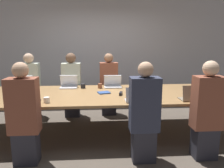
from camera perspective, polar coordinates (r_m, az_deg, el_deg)
The scene contains 22 objects.
ground_plane at distance 4.14m, azimuth -2.52°, elevation -12.54°, with size 24.00×24.00×0.00m, color brown.
curtain_wall at distance 5.84m, azimuth -3.21°, elevation 8.56°, with size 12.00×0.06×2.80m.
conference_table at distance 3.92m, azimuth -2.61°, elevation -3.08°, with size 4.73×1.50×0.74m.
laptop_far_left at distance 4.60m, azimuth -21.91°, elevation -0.23°, with size 0.34×0.28×0.26m.
person_far_left at distance 5.10m, azimuth -20.50°, elevation -0.62°, with size 0.40×0.24×1.41m.
bottle_far_left at distance 4.56m, azimuth -25.48°, elevation -0.31°, with size 0.08×0.08×0.23m.
laptop_far_midleft at distance 4.46m, azimuth -11.23°, elevation -0.00°, with size 0.34×0.25×0.25m.
person_far_midleft at distance 4.89m, azimuth -10.47°, elevation -0.53°, with size 0.40×0.24×1.42m.
cup_far_midleft at distance 4.36m, azimuth -7.58°, elevation -0.52°, with size 0.09×0.09×0.09m.
laptop_near_right at distance 3.64m, azimuth 20.14°, elevation -3.03°, with size 0.34×0.25×0.25m.
person_near_right at distance 3.36m, azimuth 23.54°, elevation -6.76°, with size 0.40×0.24×1.41m.
laptop_far_center at distance 4.42m, azimuth 0.20°, elevation 0.09°, with size 0.35×0.25×0.24m.
person_far_center at distance 4.94m, azimuth -0.86°, elevation -0.37°, with size 0.40×0.24×1.40m.
cup_far_center at distance 4.33m, azimuth -3.17°, elevation -0.49°, with size 0.08×0.08×0.09m.
laptop_near_left at distance 3.53m, azimuth -21.39°, elevation -3.63°, with size 0.36×0.24×0.23m.
person_near_left at distance 3.18m, azimuth -21.99°, elevation -7.73°, with size 0.40×0.24×1.40m.
cup_near_left at distance 3.46m, azimuth -16.70°, elevation -4.02°, with size 0.09×0.09×0.09m.
laptop_near_midright at distance 3.37m, azimuth 6.57°, elevation -3.55°, with size 0.36×0.23×0.24m.
person_near_midright at distance 3.05m, azimuth 8.42°, elevation -7.85°, with size 0.40×0.24×1.40m.
bottle_near_midright at distance 3.52m, azimuth 10.44°, elevation -2.30°, with size 0.06×0.06×0.26m.
stapler at distance 3.79m, azimuth 2.31°, elevation -2.53°, with size 0.08×0.16×0.05m.
notebook at distance 3.92m, azimuth -2.14°, elevation -2.26°, with size 0.24×0.22×0.02m.
Camera 1 is at (-0.09, -3.79, 1.67)m, focal length 35.00 mm.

